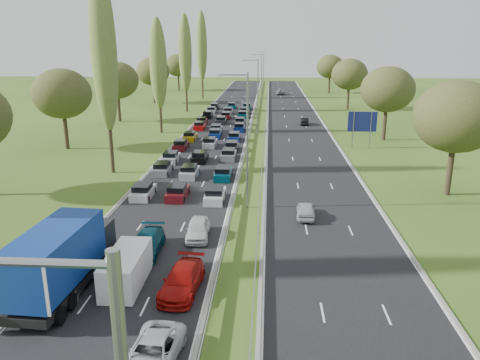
# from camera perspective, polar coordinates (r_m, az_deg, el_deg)

# --- Properties ---
(ground) EXTENTS (260.00, 260.00, 0.00)m
(ground) POSITION_cam_1_polar(r_m,az_deg,el_deg) (78.37, 2.15, 5.80)
(ground) COLOR #35551A
(ground) RESTS_ON ground
(near_carriageway) EXTENTS (10.50, 215.00, 0.04)m
(near_carriageway) POSITION_cam_1_polar(r_m,az_deg,el_deg) (81.26, -2.59, 6.17)
(near_carriageway) COLOR black
(near_carriageway) RESTS_ON ground
(far_carriageway) EXTENTS (10.50, 215.00, 0.04)m
(far_carriageway) POSITION_cam_1_polar(r_m,az_deg,el_deg) (80.96, 7.01, 6.03)
(far_carriageway) COLOR black
(far_carriageway) RESTS_ON ground
(central_reservation) EXTENTS (2.36, 215.00, 0.32)m
(central_reservation) POSITION_cam_1_polar(r_m,az_deg,el_deg) (80.73, 2.20, 6.51)
(central_reservation) COLOR gray
(central_reservation) RESTS_ON ground
(lamp_columns) EXTENTS (0.18, 140.18, 12.00)m
(lamp_columns) POSITION_cam_1_polar(r_m,az_deg,el_deg) (75.51, 2.16, 10.00)
(lamp_columns) COLOR gray
(lamp_columns) RESTS_ON ground
(poplar_row) EXTENTS (2.80, 127.80, 22.44)m
(poplar_row) POSITION_cam_1_polar(r_m,az_deg,el_deg) (67.61, -12.14, 14.34)
(poplar_row) COLOR #2D2116
(poplar_row) RESTS_ON ground
(woodland_left) EXTENTS (8.00, 166.00, 11.10)m
(woodland_left) POSITION_cam_1_polar(r_m,az_deg,el_deg) (66.37, -22.06, 9.42)
(woodland_left) COLOR #2D2116
(woodland_left) RESTS_ON ground
(woodland_right) EXTENTS (8.00, 153.00, 11.10)m
(woodland_right) POSITION_cam_1_polar(r_m,az_deg,el_deg) (66.43, 19.23, 9.70)
(woodland_right) COLOR #2D2116
(woodland_right) RESTS_ON ground
(traffic_queue_fill) EXTENTS (9.13, 68.76, 0.80)m
(traffic_queue_fill) POSITION_cam_1_polar(r_m,az_deg,el_deg) (76.11, -3.00, 5.81)
(traffic_queue_fill) COLOR silver
(traffic_queue_fill) RESTS_ON ground
(near_car_2) EXTENTS (2.50, 4.97, 1.35)m
(near_car_2) POSITION_cam_1_polar(r_m,az_deg,el_deg) (30.50, -20.45, -11.39)
(near_car_2) COLOR silver
(near_car_2) RESTS_ON near_carriageway
(near_car_7) EXTENTS (2.18, 5.10, 1.47)m
(near_car_7) POSITION_cam_1_polar(r_m,az_deg,el_deg) (33.96, -11.34, -7.60)
(near_car_7) COLOR #043949
(near_car_7) RESTS_ON near_carriageway
(near_car_10) EXTENTS (2.61, 4.97, 1.33)m
(near_car_10) POSITION_cam_1_polar(r_m,az_deg,el_deg) (23.19, -10.65, -20.11)
(near_car_10) COLOR #B5B8BF
(near_car_10) RESTS_ON near_carriageway
(near_car_11) EXTENTS (2.42, 5.19, 1.47)m
(near_car_11) POSITION_cam_1_polar(r_m,az_deg,el_deg) (28.76, -7.06, -12.03)
(near_car_11) COLOR #9E0D09
(near_car_11) RESTS_ON near_carriageway
(near_car_12) EXTENTS (1.94, 4.28, 1.43)m
(near_car_12) POSITION_cam_1_polar(r_m,az_deg,el_deg) (36.01, -5.15, -5.95)
(near_car_12) COLOR silver
(near_car_12) RESTS_ON near_carriageway
(far_car_0) EXTENTS (1.79, 3.96, 1.32)m
(far_car_0) POSITION_cam_1_polar(r_m,az_deg,el_deg) (40.37, 8.03, -3.62)
(far_car_0) COLOR #B2B8BC
(far_car_0) RESTS_ON far_carriageway
(far_car_1) EXTENTS (1.53, 4.01, 1.31)m
(far_car_1) POSITION_cam_1_polar(r_m,az_deg,el_deg) (86.69, 7.85, 7.13)
(far_car_1) COLOR black
(far_car_1) RESTS_ON far_carriageway
(far_car_2) EXTENTS (2.47, 5.15, 1.41)m
(far_car_2) POSITION_cam_1_polar(r_m,az_deg,el_deg) (137.72, 4.94, 10.63)
(far_car_2) COLOR gray
(far_car_2) RESTS_ON far_carriageway
(blue_lorry) EXTENTS (2.78, 10.02, 4.23)m
(blue_lorry) POSITION_cam_1_polar(r_m,az_deg,el_deg) (29.99, -20.72, -8.76)
(blue_lorry) COLOR black
(blue_lorry) RESTS_ON near_carriageway
(white_van_rear) EXTENTS (2.06, 5.25, 2.11)m
(white_van_rear) POSITION_cam_1_polar(r_m,az_deg,el_deg) (30.15, -13.55, -10.27)
(white_van_rear) COLOR white
(white_van_rear) RESTS_ON near_carriageway
(direction_sign) EXTENTS (4.00, 0.16, 5.20)m
(direction_sign) POSITION_cam_1_polar(r_m,az_deg,el_deg) (67.97, 14.68, 6.70)
(direction_sign) COLOR gray
(direction_sign) RESTS_ON ground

